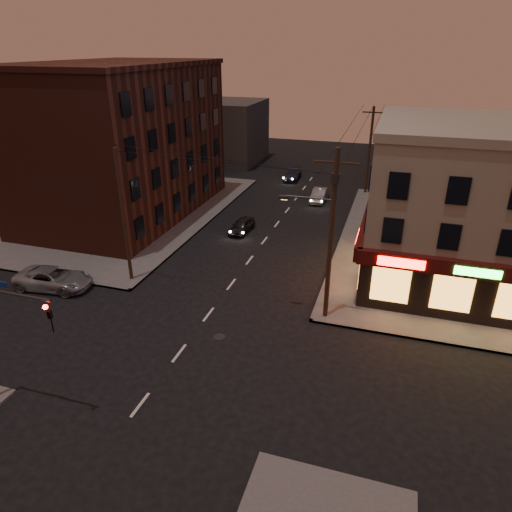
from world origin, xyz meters
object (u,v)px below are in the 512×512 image
at_px(sedan_near, 242,226).
at_px(sedan_mid, 319,195).
at_px(suv_cross, 53,278).
at_px(sedan_far, 293,175).
at_px(fire_hydrant, 328,283).

bearing_deg(sedan_near, sedan_mid, 69.32).
height_order(suv_cross, sedan_far, suv_cross).
bearing_deg(sedan_far, suv_cross, -108.21).
distance_m(sedan_mid, fire_hydrant, 19.10).
distance_m(sedan_near, sedan_far, 17.84).
relative_size(sedan_near, sedan_mid, 0.89).
height_order(suv_cross, fire_hydrant, suv_cross).
xyz_separation_m(sedan_near, sedan_far, (0.31, 17.84, 0.01)).
height_order(sedan_near, sedan_mid, sedan_mid).
distance_m(suv_cross, fire_hydrant, 18.25).
bearing_deg(sedan_mid, suv_cross, -118.31).
height_order(sedan_mid, fire_hydrant, sedan_mid).
bearing_deg(sedan_near, fire_hydrant, -38.63).
height_order(suv_cross, sedan_near, suv_cross).
height_order(suv_cross, sedan_mid, suv_cross).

